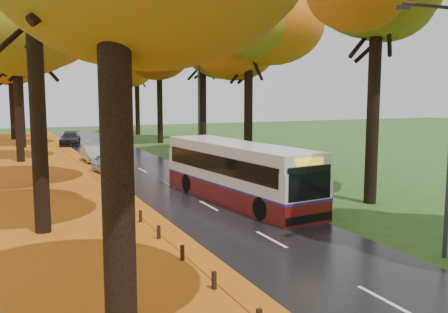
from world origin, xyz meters
TOP-DOWN VIEW (x-y plane):
  - road at (0.00, 25.00)m, footprint 6.50×90.00m
  - centre_line at (0.00, 25.00)m, footprint 0.12×90.00m
  - leaf_verge at (-9.00, 25.00)m, footprint 12.00×90.00m
  - leaf_drift at (-3.05, 25.00)m, footprint 0.90×90.00m
  - trees_left at (-7.18, 27.06)m, footprint 9.20×74.00m
  - trees_right at (7.19, 26.91)m, footprint 9.30×74.20m
  - streetlamp_near at (3.95, 8.00)m, footprint 2.45×0.18m
  - streetlamp_mid at (3.95, 30.00)m, footprint 2.45×0.18m
  - streetlamp_far at (3.95, 52.00)m, footprint 2.45×0.18m
  - bus at (1.73, 18.41)m, footprint 3.69×11.07m
  - car_white at (-2.35, 29.65)m, footprint 2.07×4.02m
  - car_silver at (-2.35, 36.05)m, footprint 1.36×3.73m
  - car_dark at (-2.35, 49.79)m, footprint 2.81×4.90m

SIDE VIEW (x-z plane):
  - leaf_verge at x=-9.00m, z-range 0.00..0.02m
  - road at x=0.00m, z-range 0.00..0.04m
  - leaf_drift at x=-3.05m, z-range 0.04..0.05m
  - centre_line at x=0.00m, z-range 0.04..0.05m
  - car_silver at x=-2.35m, z-range 0.04..1.26m
  - car_white at x=-2.35m, z-range 0.04..1.35m
  - car_dark at x=-2.35m, z-range 0.04..1.38m
  - bus at x=1.73m, z-range 0.11..2.97m
  - streetlamp_near at x=3.95m, z-range 0.71..8.71m
  - streetlamp_mid at x=3.95m, z-range 0.71..8.71m
  - streetlamp_far at x=3.95m, z-range 0.71..8.71m
  - trees_left at x=-7.18m, z-range 2.59..16.48m
  - trees_right at x=7.19m, z-range 2.71..16.67m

